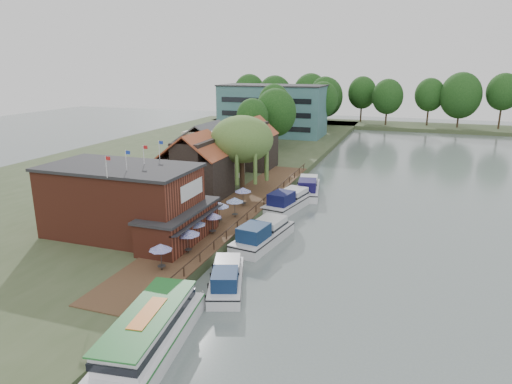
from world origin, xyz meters
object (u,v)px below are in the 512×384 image
(umbrella_1, at_px, (188,241))
(umbrella_3, at_px, (213,223))
(cottage_b, at_px, (208,151))
(cruiser_1, at_px, (263,231))
(cottage_c, at_px, (252,143))
(umbrella_0, at_px, (161,257))
(cruiser_0, at_px, (226,275))
(pub, at_px, (138,202))
(hotel_block, at_px, (273,110))
(cruiser_2, at_px, (289,199))
(umbrella_6, at_px, (243,197))
(tour_boat, at_px, (145,338))
(umbrella_5, at_px, (235,207))
(cruiser_3, at_px, (308,186))
(cottage_a, at_px, (196,165))
(swan, at_px, (199,297))
(umbrella_4, at_px, (219,212))
(umbrella_2, at_px, (194,231))
(willow, at_px, (242,154))

(umbrella_1, xyz_separation_m, umbrella_3, (0.11, 5.25, 0.00))
(cottage_b, height_order, cruiser_1, cottage_b)
(cottage_c, bearing_deg, umbrella_3, -77.61)
(umbrella_0, xyz_separation_m, cruiser_0, (5.61, 0.87, -1.17))
(pub, relative_size, cottage_c, 2.35)
(hotel_block, height_order, cruiser_2, hotel_block)
(cruiser_2, bearing_deg, umbrella_6, -127.64)
(cruiser_0, xyz_separation_m, tour_boat, (-1.09, -10.57, 0.35))
(cruiser_1, bearing_deg, cruiser_0, -80.40)
(umbrella_3, relative_size, tour_boat, 0.18)
(umbrella_5, height_order, cruiser_3, umbrella_5)
(pub, height_order, umbrella_3, pub)
(cottage_a, relative_size, umbrella_0, 3.62)
(swan, bearing_deg, cruiser_0, 63.75)
(cruiser_1, bearing_deg, umbrella_6, 131.47)
(cottage_a, height_order, umbrella_4, cottage_a)
(cottage_a, distance_m, cruiser_0, 24.70)
(pub, bearing_deg, cottage_c, 90.00)
(cottage_a, height_order, cruiser_0, cottage_a)
(umbrella_2, bearing_deg, cottage_c, 100.17)
(umbrella_3, xyz_separation_m, umbrella_5, (0.14, 5.79, 0.00))
(cottage_b, bearing_deg, swan, -66.27)
(umbrella_0, distance_m, umbrella_4, 12.72)
(umbrella_2, bearing_deg, umbrella_4, 90.10)
(cottage_b, relative_size, umbrella_2, 3.97)
(umbrella_0, xyz_separation_m, swan, (4.31, -1.77, -2.07))
(umbrella_2, relative_size, cruiser_0, 0.26)
(umbrella_0, height_order, tour_boat, umbrella_0)
(cruiser_3, bearing_deg, cruiser_2, -106.76)
(pub, distance_m, cruiser_3, 27.31)
(hotel_block, xyz_separation_m, umbrella_2, (14.09, -70.94, -4.86))
(cottage_a, distance_m, umbrella_6, 8.22)
(cottage_a, bearing_deg, hotel_block, 97.13)
(umbrella_1, bearing_deg, tour_boat, -73.41)
(umbrella_3, bearing_deg, cruiser_3, 76.92)
(cottage_a, xyz_separation_m, umbrella_1, (7.77, -17.54, -2.96))
(cottage_b, relative_size, umbrella_4, 4.04)
(cruiser_2, bearing_deg, cottage_a, -159.79)
(umbrella_6, bearing_deg, cruiser_2, 41.55)
(umbrella_3, xyz_separation_m, cruiser_3, (5.03, 21.65, -0.97))
(umbrella_5, xyz_separation_m, tour_boat, (3.82, -24.70, -0.82))
(pub, xyz_separation_m, cruiser_3, (11.90, 24.35, -3.34))
(umbrella_0, bearing_deg, cruiser_3, 79.73)
(umbrella_4, bearing_deg, pub, -134.37)
(umbrella_2, relative_size, cruiser_3, 0.23)
(cruiser_0, bearing_deg, tour_boat, -114.89)
(umbrella_3, relative_size, cruiser_1, 0.22)
(cottage_c, xyz_separation_m, umbrella_2, (6.09, -33.94, -2.96))
(umbrella_5, bearing_deg, willow, 106.99)
(pub, bearing_deg, umbrella_4, 45.63)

